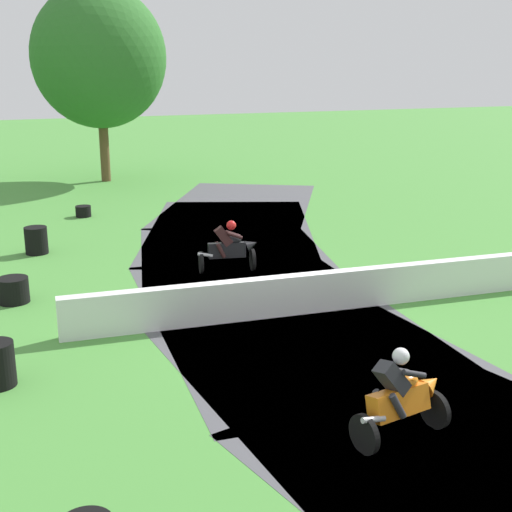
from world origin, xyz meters
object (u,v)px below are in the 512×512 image
(motorcycle_lead_black, at_px, (229,248))
(tire_stack_mid_a, at_px, (36,240))
(motorcycle_chase_orange, at_px, (402,396))
(tire_stack_near, at_px, (83,211))
(tire_stack_mid_b, at_px, (13,290))

(motorcycle_lead_black, relative_size, tire_stack_mid_a, 2.14)
(motorcycle_chase_orange, height_order, tire_stack_mid_a, motorcycle_chase_orange)
(motorcycle_chase_orange, bearing_deg, motorcycle_lead_black, 87.35)
(motorcycle_chase_orange, xyz_separation_m, tire_stack_near, (-2.32, 17.42, -0.45))
(tire_stack_mid_b, bearing_deg, tire_stack_mid_a, 78.92)
(motorcycle_lead_black, height_order, tire_stack_mid_a, motorcycle_lead_black)
(tire_stack_near, distance_m, tire_stack_mid_a, 5.06)
(tire_stack_near, height_order, tire_stack_mid_a, tire_stack_mid_a)
(motorcycle_lead_black, xyz_separation_m, tire_stack_mid_a, (-4.72, 3.78, -0.26))
(tire_stack_near, bearing_deg, motorcycle_chase_orange, -82.41)
(motorcycle_lead_black, xyz_separation_m, tire_stack_mid_b, (-5.56, -0.52, -0.36))
(motorcycle_chase_orange, distance_m, tire_stack_mid_b, 9.91)
(tire_stack_near, relative_size, tire_stack_mid_a, 0.70)
(tire_stack_mid_a, distance_m, tire_stack_mid_b, 4.38)
(tire_stack_mid_b, bearing_deg, motorcycle_chase_orange, -58.71)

